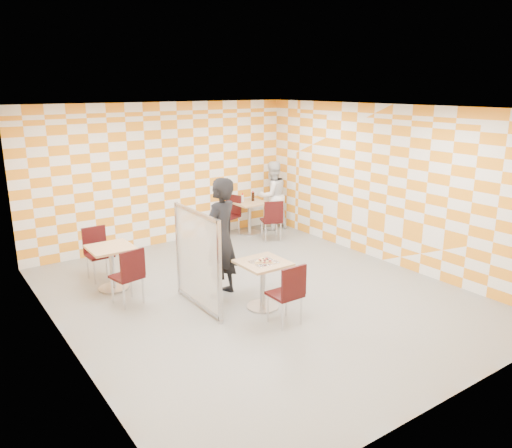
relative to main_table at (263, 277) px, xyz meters
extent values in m
plane|color=gray|center=(0.21, 0.43, -0.51)|extent=(7.00, 7.00, 0.00)
plane|color=white|center=(0.21, 0.43, 2.49)|extent=(7.00, 7.00, 0.00)
plane|color=white|center=(0.21, 3.93, 0.99)|extent=(6.00, 0.00, 6.00)
plane|color=white|center=(-2.79, 0.43, 0.99)|extent=(0.00, 7.00, 7.00)
plane|color=white|center=(3.21, 0.43, 0.99)|extent=(0.00, 7.00, 7.00)
cube|color=tan|center=(0.00, 0.00, 0.22)|extent=(0.70, 0.70, 0.04)
cylinder|color=#A5A5AA|center=(0.00, 0.00, -0.14)|extent=(0.08, 0.08, 0.70)
cylinder|color=#A5A5AA|center=(0.00, 0.00, -0.49)|extent=(0.50, 0.50, 0.03)
cube|color=tan|center=(2.10, 3.46, 0.22)|extent=(0.70, 0.70, 0.04)
cylinder|color=#A5A5AA|center=(2.10, 3.46, -0.14)|extent=(0.08, 0.08, 0.70)
cylinder|color=#A5A5AA|center=(2.10, 3.46, -0.49)|extent=(0.50, 0.50, 0.03)
cube|color=tan|center=(-1.65, 2.04, 0.22)|extent=(0.70, 0.70, 0.04)
cylinder|color=#A5A5AA|center=(-1.65, 2.04, -0.14)|extent=(0.08, 0.08, 0.70)
cylinder|color=#A5A5AA|center=(-1.65, 2.04, -0.49)|extent=(0.50, 0.50, 0.03)
cube|color=#330A0B|center=(-0.06, -0.61, -0.06)|extent=(0.42, 0.42, 0.04)
cube|color=#330A0B|center=(-0.05, -0.81, 0.19)|extent=(0.42, 0.04, 0.45)
cylinder|color=silver|center=(0.11, -0.44, -0.29)|extent=(0.03, 0.03, 0.43)
cylinder|color=silver|center=(-0.23, -0.44, -0.29)|extent=(0.03, 0.03, 0.43)
cylinder|color=silver|center=(0.11, -0.78, -0.29)|extent=(0.03, 0.03, 0.43)
cylinder|color=silver|center=(-0.23, -0.78, -0.29)|extent=(0.03, 0.03, 0.43)
cube|color=#330A0B|center=(2.19, 2.74, -0.06)|extent=(0.54, 0.54, 0.04)
cube|color=#330A0B|center=(2.12, 2.56, 0.19)|extent=(0.41, 0.19, 0.45)
cylinder|color=silver|center=(2.41, 2.84, -0.29)|extent=(0.03, 0.03, 0.43)
cylinder|color=silver|center=(2.09, 2.96, -0.29)|extent=(0.03, 0.03, 0.43)
cylinder|color=silver|center=(2.29, 2.52, -0.29)|extent=(0.03, 0.03, 0.43)
cylinder|color=silver|center=(1.97, 2.65, -0.29)|extent=(0.03, 0.03, 0.43)
cube|color=#330A0B|center=(1.59, 3.57, -0.06)|extent=(0.54, 0.54, 0.04)
cube|color=#330A0B|center=(1.78, 3.64, 0.19)|extent=(0.18, 0.41, 0.45)
cylinder|color=silver|center=(1.37, 3.67, -0.29)|extent=(0.03, 0.03, 0.43)
cylinder|color=silver|center=(1.49, 3.35, -0.29)|extent=(0.03, 0.03, 0.43)
cylinder|color=silver|center=(1.69, 3.79, -0.29)|extent=(0.03, 0.03, 0.43)
cylinder|color=silver|center=(1.81, 3.47, -0.29)|extent=(0.03, 0.03, 0.43)
cube|color=#330A0B|center=(-1.65, 1.34, -0.06)|extent=(0.49, 0.49, 0.04)
cube|color=#330A0B|center=(-1.62, 1.14, 0.19)|extent=(0.42, 0.12, 0.45)
cylinder|color=silver|center=(-1.52, 1.54, -0.29)|extent=(0.03, 0.03, 0.43)
cylinder|color=silver|center=(-1.85, 1.47, -0.29)|extent=(0.03, 0.03, 0.43)
cylinder|color=silver|center=(-1.46, 1.20, -0.29)|extent=(0.03, 0.03, 0.43)
cylinder|color=silver|center=(-1.79, 1.14, -0.29)|extent=(0.03, 0.03, 0.43)
cube|color=#330A0B|center=(-1.67, 2.59, -0.06)|extent=(0.44, 0.44, 0.04)
cube|color=#330A0B|center=(-1.68, 2.79, 0.19)|extent=(0.42, 0.06, 0.45)
cylinder|color=silver|center=(-1.84, 2.42, -0.29)|extent=(0.03, 0.03, 0.43)
cylinder|color=silver|center=(-1.50, 2.43, -0.29)|extent=(0.03, 0.03, 0.43)
cylinder|color=silver|center=(-1.85, 2.76, -0.29)|extent=(0.03, 0.03, 0.43)
cylinder|color=silver|center=(-1.51, 2.77, -0.29)|extent=(0.03, 0.03, 0.43)
cube|color=white|center=(-0.82, 0.56, 0.29)|extent=(0.02, 1.30, 1.40)
cube|color=#B2B2B7|center=(-0.82, 0.56, 1.01)|extent=(0.05, 1.30, 0.05)
cube|color=#B2B2B7|center=(-0.82, 0.56, -0.43)|extent=(0.05, 1.30, 0.05)
cube|color=#B2B2B7|center=(-0.82, -0.09, 0.29)|extent=(0.05, 0.05, 1.50)
cylinder|color=#B2B2B7|center=(-0.82, -0.09, -0.48)|extent=(0.08, 0.08, 0.05)
cube|color=#B2B2B7|center=(-0.82, 1.21, 0.29)|extent=(0.05, 0.05, 1.50)
cylinder|color=#B2B2B7|center=(-0.82, 1.21, -0.48)|extent=(0.08, 0.08, 0.05)
imported|color=black|center=(-0.28, 0.77, 0.47)|extent=(0.84, 0.71, 1.95)
imported|color=white|center=(2.76, 3.48, 0.30)|extent=(0.81, 0.64, 1.63)
cube|color=silver|center=(0.00, -0.02, 0.24)|extent=(0.38, 0.34, 0.01)
cone|color=tan|center=(0.00, -0.02, 0.26)|extent=(0.40, 0.40, 0.02)
cone|color=#F2D88C|center=(0.00, 0.00, 0.27)|extent=(0.33, 0.33, 0.01)
cylinder|color=maroon|center=(-0.06, -0.12, 0.28)|extent=(0.04, 0.04, 0.01)
cylinder|color=maroon|center=(0.05, -0.11, 0.28)|extent=(0.04, 0.04, 0.01)
cylinder|color=maroon|center=(0.00, -0.04, 0.28)|extent=(0.04, 0.04, 0.01)
cylinder|color=maroon|center=(-0.05, 0.01, 0.28)|extent=(0.04, 0.04, 0.01)
cylinder|color=maroon|center=(0.06, -0.01, 0.28)|extent=(0.04, 0.04, 0.01)
torus|color=black|center=(0.05, -0.05, 0.28)|extent=(0.03, 0.03, 0.01)
torus|color=black|center=(-0.02, -0.08, 0.28)|extent=(0.03, 0.03, 0.01)
torus|color=black|center=(0.02, 0.02, 0.28)|extent=(0.03, 0.03, 0.01)
torus|color=black|center=(-0.07, -0.04, 0.28)|extent=(0.03, 0.03, 0.01)
cylinder|color=white|center=(1.97, 3.56, 0.32)|extent=(0.06, 0.06, 0.16)
cylinder|color=red|center=(1.97, 3.56, 0.42)|extent=(0.04, 0.04, 0.04)
cylinder|color=black|center=(2.22, 3.49, 0.34)|extent=(0.07, 0.07, 0.20)
cylinder|color=red|center=(2.22, 3.49, 0.46)|extent=(0.03, 0.03, 0.03)
camera|label=1|loc=(-4.15, -5.77, 2.80)|focal=35.00mm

